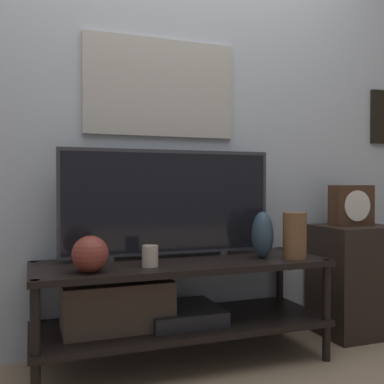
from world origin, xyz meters
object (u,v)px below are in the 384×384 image
(vase_urn_stoneware, at_px, (262,235))
(candle_jar, at_px, (150,256))
(vase_tall_ceramic, at_px, (295,236))
(decorative_bust, at_px, (141,240))
(vase_round_glass, at_px, (90,254))
(television, at_px, (169,202))
(mantel_clock, at_px, (351,205))

(vase_urn_stoneware, height_order, candle_jar, vase_urn_stoneware)
(vase_tall_ceramic, relative_size, vase_urn_stoneware, 0.99)
(vase_urn_stoneware, bearing_deg, decorative_bust, 154.32)
(vase_urn_stoneware, xyz_separation_m, decorative_bust, (-0.56, 0.27, -0.03))
(vase_round_glass, distance_m, candle_jar, 0.28)
(vase_tall_ceramic, height_order, vase_round_glass, vase_tall_ceramic)
(vase_tall_ceramic, bearing_deg, vase_urn_stoneware, 155.05)
(television, distance_m, candle_jar, 0.35)
(television, height_order, decorative_bust, television)
(candle_jar, height_order, decorative_bust, decorative_bust)
(television, relative_size, vase_tall_ceramic, 4.73)
(vase_urn_stoneware, xyz_separation_m, mantel_clock, (0.66, 0.13, 0.13))
(vase_round_glass, xyz_separation_m, decorative_bust, (0.31, 0.35, 0.01))
(decorative_bust, bearing_deg, mantel_clock, -6.41)
(television, distance_m, vase_tall_ceramic, 0.66)
(vase_urn_stoneware, height_order, decorative_bust, vase_urn_stoneware)
(television, bearing_deg, vase_round_glass, -149.45)
(vase_urn_stoneware, xyz_separation_m, vase_round_glass, (-0.87, -0.08, -0.04))
(decorative_bust, bearing_deg, television, -39.41)
(vase_tall_ceramic, distance_m, decorative_bust, 0.79)
(vase_urn_stoneware, xyz_separation_m, candle_jar, (-0.60, -0.04, -0.07))
(vase_round_glass, bearing_deg, vase_tall_ceramic, 0.70)
(vase_tall_ceramic, bearing_deg, mantel_clock, 21.36)
(candle_jar, bearing_deg, decorative_bust, 83.96)
(vase_tall_ceramic, distance_m, vase_urn_stoneware, 0.16)
(vase_tall_ceramic, relative_size, vase_round_glass, 1.48)
(vase_tall_ceramic, xyz_separation_m, decorative_bust, (-0.71, 0.34, -0.03))
(vase_urn_stoneware, distance_m, vase_round_glass, 0.88)
(vase_tall_ceramic, bearing_deg, vase_round_glass, -179.30)
(mantel_clock, bearing_deg, television, 178.02)
(vase_urn_stoneware, bearing_deg, candle_jar, -176.55)
(candle_jar, xyz_separation_m, mantel_clock, (1.26, 0.17, 0.20))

